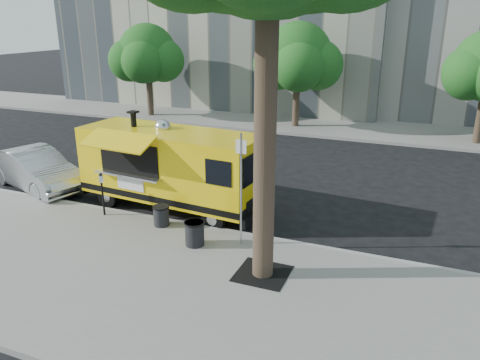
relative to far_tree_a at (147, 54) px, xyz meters
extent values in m
plane|color=black|center=(10.00, -12.30, -3.78)|extent=(120.00, 120.00, 0.00)
cube|color=gray|center=(10.00, -16.30, -3.70)|extent=(60.00, 6.00, 0.15)
cube|color=#999993|center=(10.00, -13.23, -3.70)|extent=(60.00, 0.14, 0.16)
cube|color=gray|center=(10.00, 1.20, -3.70)|extent=(60.00, 5.00, 0.15)
cylinder|color=#33261C|center=(12.60, -15.10, -0.38)|extent=(0.48, 0.48, 6.50)
cube|color=black|center=(12.60, -15.10, -3.62)|extent=(1.20, 1.20, 0.02)
cylinder|color=#33261C|center=(0.00, 0.00, -2.33)|extent=(0.36, 0.36, 2.60)
sphere|color=#134818|center=(0.00, 0.00, 0.02)|extent=(3.42, 3.42, 3.42)
cylinder|color=#33261C|center=(9.00, 0.40, -2.33)|extent=(0.36, 0.36, 2.60)
sphere|color=#134818|center=(9.00, 0.40, 0.07)|extent=(3.60, 3.60, 3.60)
cylinder|color=#33261C|center=(18.00, 0.10, -2.33)|extent=(0.36, 0.36, 2.60)
cylinder|color=silver|center=(11.55, -13.85, -2.13)|extent=(0.06, 0.06, 3.00)
cube|color=white|center=(11.55, -13.85, -0.98)|extent=(0.28, 0.02, 0.35)
cylinder|color=black|center=(7.00, -13.65, -3.10)|extent=(0.06, 0.06, 1.05)
cube|color=silver|center=(7.00, -13.65, -2.48)|extent=(0.10, 0.08, 0.22)
sphere|color=black|center=(7.00, -13.65, -2.35)|extent=(0.11, 0.11, 0.11)
cube|color=yellow|center=(8.47, -12.10, -2.28)|extent=(5.94, 2.43, 2.09)
cube|color=black|center=(8.47, -12.10, -3.13)|extent=(5.96, 2.46, 0.20)
cube|color=black|center=(11.44, -12.35, -3.37)|extent=(0.33, 1.87, 0.27)
cube|color=black|center=(5.50, -11.85, -3.37)|extent=(0.33, 1.87, 0.27)
cube|color=black|center=(11.38, -12.34, -1.95)|extent=(0.18, 1.57, 0.85)
cylinder|color=black|center=(10.40, -13.08, -3.42)|extent=(0.73, 0.31, 0.71)
cylinder|color=black|center=(10.54, -11.45, -3.42)|extent=(0.73, 0.31, 0.71)
cylinder|color=black|center=(6.49, -12.76, -3.42)|extent=(0.73, 0.31, 0.71)
cylinder|color=black|center=(6.63, -11.12, -3.42)|extent=(0.73, 0.31, 0.71)
cube|color=black|center=(7.59, -12.95, -1.95)|extent=(2.15, 0.36, 0.94)
cube|color=silver|center=(7.58, -13.11, -2.46)|extent=(2.36, 0.54, 0.06)
cube|color=yellow|center=(7.55, -13.42, -1.31)|extent=(2.30, 1.03, 0.38)
cube|color=white|center=(7.59, -13.03, -2.73)|extent=(0.98, 0.12, 0.45)
cylinder|color=black|center=(7.14, -11.99, -1.01)|extent=(0.18, 0.18, 0.49)
sphere|color=silver|center=(8.13, -11.89, -1.19)|extent=(0.50, 0.50, 0.50)
sphere|color=#9A4021|center=(7.13, -12.62, -2.00)|extent=(0.75, 0.75, 0.75)
cylinder|color=#FF590C|center=(7.11, -12.85, -2.13)|extent=(0.31, 0.13, 0.30)
imported|color=#AAADB1|center=(3.07, -12.30, -3.07)|extent=(4.57, 2.78, 1.42)
cylinder|color=black|center=(9.00, -13.64, -3.33)|extent=(0.45, 0.45, 0.58)
cylinder|color=black|center=(9.00, -13.64, -3.06)|extent=(0.48, 0.48, 0.04)
cylinder|color=black|center=(10.45, -14.38, -3.30)|extent=(0.50, 0.50, 0.65)
cylinder|color=black|center=(10.45, -14.38, -2.99)|extent=(0.54, 0.54, 0.04)
camera|label=1|loc=(15.73, -24.17, 2.06)|focal=35.00mm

